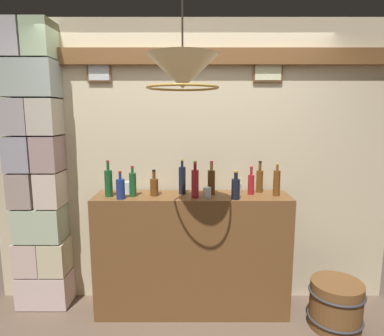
% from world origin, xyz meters
% --- Properties ---
extents(panelled_rear_partition, '(3.75, 0.15, 2.63)m').
position_xyz_m(panelled_rear_partition, '(-0.00, 1.10, 1.38)').
color(panelled_rear_partition, beige).
rests_on(panelled_rear_partition, ground).
extents(stone_pillar, '(0.47, 0.34, 2.56)m').
position_xyz_m(stone_pillar, '(-1.39, 0.95, 1.29)').
color(stone_pillar, beige).
rests_on(stone_pillar, ground).
extents(bar_shelf_unit, '(1.71, 0.39, 1.09)m').
position_xyz_m(bar_shelf_unit, '(0.00, 0.83, 0.55)').
color(bar_shelf_unit, brown).
rests_on(bar_shelf_unit, ground).
extents(liquor_bottle_vermouth, '(0.07, 0.07, 0.24)m').
position_xyz_m(liquor_bottle_vermouth, '(-0.60, 0.70, 1.18)').
color(liquor_bottle_vermouth, navy).
rests_on(liquor_bottle_vermouth, bar_shelf_unit).
extents(liquor_bottle_brandy, '(0.07, 0.07, 0.23)m').
position_xyz_m(liquor_bottle_brandy, '(-0.33, 0.81, 1.18)').
color(liquor_bottle_brandy, '#5E3614').
rests_on(liquor_bottle_brandy, bar_shelf_unit).
extents(liquor_bottle_sherry, '(0.07, 0.07, 0.30)m').
position_xyz_m(liquor_bottle_sherry, '(0.17, 0.87, 1.21)').
color(liquor_bottle_sherry, '#583615').
rests_on(liquor_bottle_sherry, bar_shelf_unit).
extents(liquor_bottle_tequila, '(0.06, 0.06, 0.25)m').
position_xyz_m(liquor_bottle_tequila, '(0.52, 0.86, 1.19)').
color(liquor_bottle_tequila, maroon).
rests_on(liquor_bottle_tequila, bar_shelf_unit).
extents(liquor_bottle_rum, '(0.06, 0.06, 0.31)m').
position_xyz_m(liquor_bottle_rum, '(0.03, 0.74, 1.22)').
color(liquor_bottle_rum, maroon).
rests_on(liquor_bottle_rum, bar_shelf_unit).
extents(liquor_bottle_gin, '(0.06, 0.06, 0.27)m').
position_xyz_m(liquor_bottle_gin, '(-0.51, 0.79, 1.20)').
color(liquor_bottle_gin, '#194D22').
rests_on(liquor_bottle_gin, bar_shelf_unit).
extents(liquor_bottle_scotch, '(0.06, 0.06, 0.31)m').
position_xyz_m(liquor_bottle_scotch, '(-0.09, 0.88, 1.22)').
color(liquor_bottle_scotch, black).
rests_on(liquor_bottle_scotch, bar_shelf_unit).
extents(liquor_bottle_rye, '(0.06, 0.06, 0.29)m').
position_xyz_m(liquor_bottle_rye, '(0.61, 0.94, 1.20)').
color(liquor_bottle_rye, brown).
rests_on(liquor_bottle_rye, bar_shelf_unit).
extents(liquor_bottle_vodka, '(0.07, 0.07, 0.31)m').
position_xyz_m(liquor_bottle_vodka, '(-0.72, 0.79, 1.21)').
color(liquor_bottle_vodka, '#184D22').
rests_on(liquor_bottle_vodka, bar_shelf_unit).
extents(liquor_bottle_bourbon, '(0.07, 0.07, 0.24)m').
position_xyz_m(liquor_bottle_bourbon, '(0.36, 0.70, 1.19)').
color(liquor_bottle_bourbon, black).
rests_on(liquor_bottle_bourbon, bar_shelf_unit).
extents(liquor_bottle_mezcal, '(0.06, 0.06, 0.28)m').
position_xyz_m(liquor_bottle_mezcal, '(0.73, 0.81, 1.21)').
color(liquor_bottle_mezcal, brown).
rests_on(liquor_bottle_mezcal, bar_shelf_unit).
extents(glass_tumbler_rocks, '(0.06, 0.06, 0.09)m').
position_xyz_m(glass_tumbler_rocks, '(0.41, 0.89, 1.14)').
color(glass_tumbler_rocks, silver).
rests_on(glass_tumbler_rocks, bar_shelf_unit).
extents(glass_tumbler_highball, '(0.07, 0.07, 0.09)m').
position_xyz_m(glass_tumbler_highball, '(0.13, 0.75, 1.14)').
color(glass_tumbler_highball, silver).
rests_on(glass_tumbler_highball, bar_shelf_unit).
extents(glass_tumbler_shot, '(0.07, 0.07, 0.11)m').
position_xyz_m(glass_tumbler_shot, '(-0.57, 0.89, 1.15)').
color(glass_tumbler_shot, silver).
rests_on(glass_tumbler_shot, bar_shelf_unit).
extents(pendant_lamp, '(0.47, 0.47, 0.57)m').
position_xyz_m(pendant_lamp, '(-0.06, 0.19, 2.06)').
color(pendant_lamp, beige).
extents(wooden_barrel, '(0.45, 0.45, 0.41)m').
position_xyz_m(wooden_barrel, '(1.22, 0.58, 0.20)').
color(wooden_barrel, brown).
rests_on(wooden_barrel, ground).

